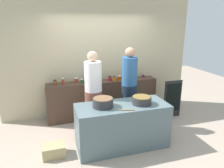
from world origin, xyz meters
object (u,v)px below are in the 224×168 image
preserve_jar_0 (55,82)px  preserve_jar_1 (63,81)px  preserve_jar_8 (119,78)px  preserve_jar_10 (133,76)px  cook_with_tongs (94,98)px  bread_crate (54,150)px  cook_in_cap (129,92)px  preserve_jar_5 (94,80)px  cooking_pot_center (142,100)px  preserve_jar_2 (76,80)px  preserve_jar_3 (82,81)px  preserve_jar_11 (143,76)px  preserve_jar_6 (110,79)px  cooking_pot_left (103,103)px  preserve_jar_7 (114,79)px  chalkboard_sign (173,99)px  preserve_jar_9 (128,76)px  wooden_spoon (127,110)px  preserve_jar_4 (86,79)px

preserve_jar_0 → preserve_jar_1: preserve_jar_1 is taller
preserve_jar_8 → preserve_jar_10: bearing=4.7°
preserve_jar_10 → cook_with_tongs: (-1.20, -0.83, -0.19)m
preserve_jar_10 → bread_crate: size_ratio=0.37×
cook_in_cap → bread_crate: bearing=-157.9°
preserve_jar_10 → cook_with_tongs: 1.47m
preserve_jar_1 → preserve_jar_10: size_ratio=0.92×
preserve_jar_5 → preserve_jar_10: preserve_jar_10 is taller
cooking_pot_center → preserve_jar_2: bearing=123.2°
preserve_jar_3 → preserve_jar_8: bearing=0.7°
preserve_jar_11 → preserve_jar_2: bearing=179.1°
preserve_jar_6 → cook_in_cap: cook_in_cap is taller
bread_crate → cooking_pot_left: bearing=-1.0°
preserve_jar_7 → cook_with_tongs: size_ratio=0.06×
preserve_jar_1 → chalkboard_sign: bearing=-12.9°
preserve_jar_0 → cook_in_cap: size_ratio=0.06×
preserve_jar_10 → cooking_pot_center: 1.52m
preserve_jar_9 → cook_with_tongs: (-1.08, -0.86, -0.18)m
cooking_pot_left → preserve_jar_3: bearing=96.7°
preserve_jar_0 → cook_with_tongs: 1.10m
preserve_jar_1 → preserve_jar_3: 0.43m
preserve_jar_5 → cooking_pot_center: (0.60, -1.41, -0.07)m
bread_crate → preserve_jar_3: bearing=60.7°
preserve_jar_3 → wooden_spoon: preserve_jar_3 is taller
preserve_jar_5 → bread_crate: size_ratio=0.28×
preserve_jar_10 → preserve_jar_11: size_ratio=1.49×
preserve_jar_0 → preserve_jar_3: bearing=-3.5°
preserve_jar_10 → bread_crate: preserve_jar_10 is taller
preserve_jar_8 → cooking_pot_center: preserve_jar_8 is taller
preserve_jar_4 → cooking_pot_left: bearing=-88.4°
cooking_pot_left → wooden_spoon: bearing=-38.5°
preserve_jar_1 → wooden_spoon: preserve_jar_1 is taller
cook_with_tongs → bread_crate: (-0.85, -0.54, -0.70)m
preserve_jar_7 → chalkboard_sign: preserve_jar_7 is taller
cooking_pot_left → preserve_jar_9: bearing=54.2°
preserve_jar_7 → preserve_jar_10: (0.52, 0.07, 0.02)m
preserve_jar_2 → cook_with_tongs: cook_with_tongs is taller
preserve_jar_10 → preserve_jar_1: bearing=178.7°
preserve_jar_2 → bread_crate: size_ratio=0.28×
cooking_pot_left → chalkboard_sign: (1.98, 0.84, -0.44)m
preserve_jar_3 → preserve_jar_8: size_ratio=0.91×
bread_crate → preserve_jar_0: bearing=84.0°
preserve_jar_11 → preserve_jar_0: bearing=-178.9°
preserve_jar_10 → chalkboard_sign: (0.84, -0.55, -0.52)m
preserve_jar_0 → preserve_jar_4: bearing=3.4°
preserve_jar_0 → cooking_pot_left: bearing=-61.2°
preserve_jar_0 → preserve_jar_3: (0.60, -0.04, -0.01)m
preserve_jar_0 → cooking_pot_center: (1.48, -1.45, -0.07)m
wooden_spoon → preserve_jar_4: bearing=102.9°
preserve_jar_7 → wooden_spoon: 1.62m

